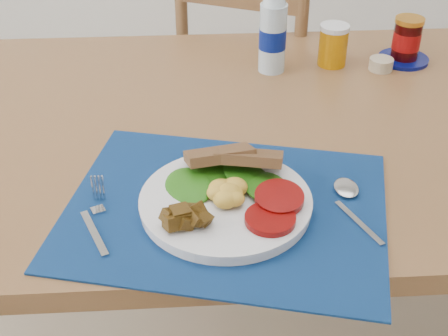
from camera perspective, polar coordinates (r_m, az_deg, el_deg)
The scene contains 10 objects.
table at distance 1.30m, azimuth 3.81°, elevation 1.18°, with size 1.40×0.90×0.75m.
chair_far at distance 1.87m, azimuth 2.36°, elevation 8.03°, with size 0.51×0.50×1.06m.
placemat at distance 1.01m, azimuth 0.14°, elevation -3.71°, with size 0.51×0.40×0.00m, color black.
breakfast_plate at distance 0.99m, azimuth -0.15°, elevation -2.91°, with size 0.27×0.27×0.07m.
fork at distance 1.01m, azimuth -11.57°, elevation -4.51°, with size 0.05×0.16×0.00m.
spoon at distance 1.04m, azimuth 11.44°, elevation -2.80°, with size 0.06×0.17×0.01m.
water_bottle at distance 1.42m, azimuth 4.48°, elevation 12.27°, with size 0.06×0.06×0.21m.
juice_glass at distance 1.48m, azimuth 9.94°, elevation 10.91°, with size 0.07×0.07×0.09m, color #B66D04.
ramekin at distance 1.49m, azimuth 14.16°, elevation 9.19°, with size 0.05×0.05×0.03m, color tan.
jam_on_saucer at distance 1.54m, azimuth 16.32°, elevation 10.97°, with size 0.12×0.12×0.11m.
Camera 1 is at (-0.15, -0.87, 1.38)m, focal length 50.00 mm.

